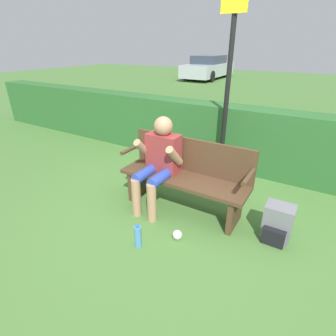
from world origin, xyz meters
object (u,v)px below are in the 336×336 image
person_seated (159,159)px  water_bottle (138,236)px  parked_car (208,68)px  park_bench (185,175)px  backpack (277,223)px  signpost (228,77)px

person_seated → water_bottle: 0.97m
parked_car → person_seated: bearing=-160.0°
park_bench → water_bottle: (-0.06, -0.91, -0.32)m
backpack → signpost: bearing=132.9°
park_bench → person_seated: (-0.30, -0.12, 0.19)m
park_bench → signpost: (0.04, 1.14, 1.05)m
person_seated → parked_car: 14.11m
person_seated → water_bottle: size_ratio=4.32×
person_seated → parked_car: parked_car is taller
water_bottle → park_bench: bearing=86.1°
signpost → parked_car: bearing=114.1°
park_bench → person_seated: bearing=-157.7°
person_seated → signpost: bearing=74.7°
backpack → signpost: size_ratio=0.15×
park_bench → backpack: park_bench is taller
backpack → signpost: signpost is taller
water_bottle → parked_car: size_ratio=0.06×
water_bottle → parked_car: parked_car is taller
park_bench → water_bottle: 0.97m
backpack → water_bottle: bearing=-143.6°
backpack → water_bottle: (-1.19, -0.88, -0.06)m
water_bottle → person_seated: bearing=107.1°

